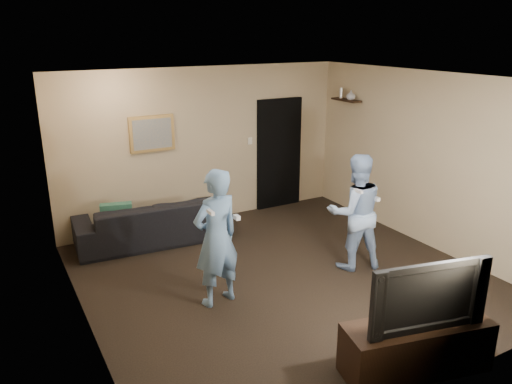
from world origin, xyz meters
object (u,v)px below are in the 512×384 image
sofa (151,221)px  television (422,292)px  wii_player_left (216,238)px  tv_console (416,347)px  wii_player_right (355,212)px

sofa → television: bearing=110.9°
wii_player_left → sofa: bearing=93.3°
tv_console → wii_player_left: wii_player_left is taller
television → wii_player_right: wii_player_right is taller
wii_player_left → wii_player_right: 2.04m
wii_player_left → television: bearing=-61.7°
sofa → wii_player_right: 3.12m
television → wii_player_left: wii_player_left is taller
sofa → wii_player_right: size_ratio=1.41×
television → sofa: bearing=119.3°
television → wii_player_left: bearing=131.3°
tv_console → wii_player_left: size_ratio=0.86×
tv_console → television: television is taller
tv_console → wii_player_left: 2.44m
sofa → wii_player_left: wii_player_left is taller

